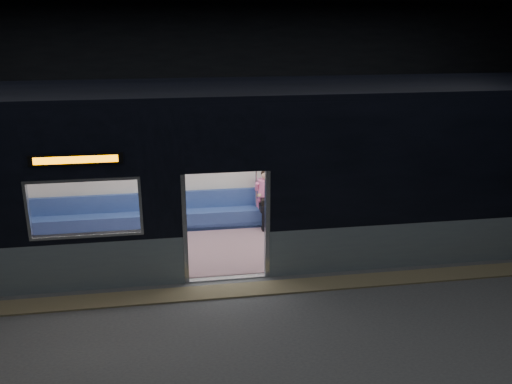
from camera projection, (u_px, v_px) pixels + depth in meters
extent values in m
cube|color=#47494C|center=(234.00, 308.00, 9.00)|extent=(24.00, 14.00, 0.01)
cube|color=black|center=(202.00, 98.00, 14.78)|extent=(24.00, 0.04, 5.00)
cube|color=#8C7F59|center=(231.00, 291.00, 9.51)|extent=(22.80, 0.50, 0.03)
cube|color=gray|center=(474.00, 240.00, 10.59)|extent=(8.30, 0.12, 0.90)
cube|color=black|center=(484.00, 161.00, 10.09)|extent=(8.30, 0.12, 2.30)
cube|color=black|center=(225.00, 139.00, 9.18)|extent=(1.40, 0.12, 1.15)
cube|color=#B7BABC|center=(185.00, 229.00, 9.57)|extent=(0.08, 0.14, 2.05)
cube|color=#B7BABC|center=(267.00, 224.00, 9.79)|extent=(0.08, 0.14, 2.05)
cube|color=black|center=(76.00, 159.00, 8.81)|extent=(1.50, 0.04, 0.18)
cube|color=orange|center=(76.00, 160.00, 8.81)|extent=(1.34, 0.03, 0.12)
cube|color=beige|center=(212.00, 157.00, 12.21)|extent=(18.00, 0.12, 3.20)
cube|color=black|center=(216.00, 90.00, 10.34)|extent=(18.00, 3.00, 0.15)
cube|color=gray|center=(220.00, 246.00, 11.34)|extent=(17.76, 2.76, 0.04)
cube|color=beige|center=(218.00, 137.00, 10.62)|extent=(17.76, 2.76, 0.10)
cube|color=navy|center=(215.00, 218.00, 12.32)|extent=(11.00, 0.48, 0.41)
cube|color=navy|center=(214.00, 198.00, 12.38)|extent=(11.00, 0.10, 0.40)
cube|color=#725355|center=(43.00, 271.00, 9.75)|extent=(4.40, 0.48, 0.41)
cube|color=#725355|center=(391.00, 247.00, 10.74)|extent=(4.40, 0.48, 0.41)
cylinder|color=silver|center=(172.00, 216.00, 9.78)|extent=(0.04, 0.04, 2.26)
cylinder|color=silver|center=(171.00, 181.00, 11.90)|extent=(0.04, 0.04, 2.26)
cylinder|color=silver|center=(275.00, 211.00, 10.07)|extent=(0.04, 0.04, 2.26)
cylinder|color=silver|center=(256.00, 177.00, 12.19)|extent=(0.04, 0.04, 2.26)
cylinder|color=silver|center=(213.00, 145.00, 11.76)|extent=(11.00, 0.03, 0.03)
cube|color=black|center=(263.00, 207.00, 12.20)|extent=(0.16, 0.43, 0.15)
cube|color=black|center=(271.00, 206.00, 12.23)|extent=(0.16, 0.43, 0.15)
cylinder|color=black|center=(264.00, 221.00, 12.10)|extent=(0.10, 0.10, 0.43)
cylinder|color=black|center=(273.00, 220.00, 12.13)|extent=(0.10, 0.10, 0.43)
cube|color=pink|center=(266.00, 203.00, 12.38)|extent=(0.37, 0.20, 0.18)
cylinder|color=pink|center=(265.00, 189.00, 12.30)|extent=(0.39, 0.39, 0.48)
sphere|color=tan|center=(266.00, 175.00, 12.18)|extent=(0.19, 0.19, 0.19)
sphere|color=black|center=(265.00, 173.00, 12.21)|extent=(0.20, 0.20, 0.20)
cube|color=black|center=(267.00, 202.00, 12.11)|extent=(0.30, 0.27, 0.13)
cube|color=white|center=(353.00, 157.00, 12.66)|extent=(1.00, 0.03, 0.65)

